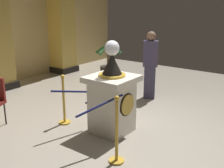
{
  "coord_description": "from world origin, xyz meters",
  "views": [
    {
      "loc": [
        -4.17,
        -2.85,
        2.36
      ],
      "look_at": [
        -0.28,
        0.05,
        0.94
      ],
      "focal_mm": 44.59,
      "sensor_mm": 36.0,
      "label": 1
    }
  ],
  "objects_px": {
    "stanchion_far": "(117,139)",
    "bystander_guest": "(150,64)",
    "stanchion_near": "(64,107)",
    "pedestal_clock": "(112,98)",
    "potted_palm_right": "(108,69)"
  },
  "relations": [
    {
      "from": "pedestal_clock",
      "to": "stanchion_near",
      "type": "xyz_separation_m",
      "value": [
        -0.27,
        1.0,
        -0.32
      ]
    },
    {
      "from": "pedestal_clock",
      "to": "stanchion_far",
      "type": "xyz_separation_m",
      "value": [
        -0.81,
        -0.69,
        -0.3
      ]
    },
    {
      "from": "stanchion_near",
      "to": "potted_palm_right",
      "type": "bearing_deg",
      "value": 21.74
    },
    {
      "from": "pedestal_clock",
      "to": "bystander_guest",
      "type": "bearing_deg",
      "value": 10.51
    },
    {
      "from": "stanchion_near",
      "to": "stanchion_far",
      "type": "height_order",
      "value": "stanchion_far"
    },
    {
      "from": "pedestal_clock",
      "to": "stanchion_far",
      "type": "bearing_deg",
      "value": -139.66
    },
    {
      "from": "pedestal_clock",
      "to": "bystander_guest",
      "type": "height_order",
      "value": "pedestal_clock"
    },
    {
      "from": "stanchion_far",
      "to": "bystander_guest",
      "type": "distance_m",
      "value": 3.15
    },
    {
      "from": "bystander_guest",
      "to": "pedestal_clock",
      "type": "bearing_deg",
      "value": -169.49
    },
    {
      "from": "stanchion_far",
      "to": "bystander_guest",
      "type": "bearing_deg",
      "value": 20.28
    },
    {
      "from": "pedestal_clock",
      "to": "stanchion_near",
      "type": "height_order",
      "value": "pedestal_clock"
    },
    {
      "from": "pedestal_clock",
      "to": "potted_palm_right",
      "type": "xyz_separation_m",
      "value": [
        2.78,
        2.22,
        -0.29
      ]
    },
    {
      "from": "stanchion_near",
      "to": "potted_palm_right",
      "type": "height_order",
      "value": "potted_palm_right"
    },
    {
      "from": "stanchion_far",
      "to": "potted_palm_right",
      "type": "bearing_deg",
      "value": 39.02
    },
    {
      "from": "stanchion_far",
      "to": "stanchion_near",
      "type": "bearing_deg",
      "value": 72.44
    }
  ]
}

